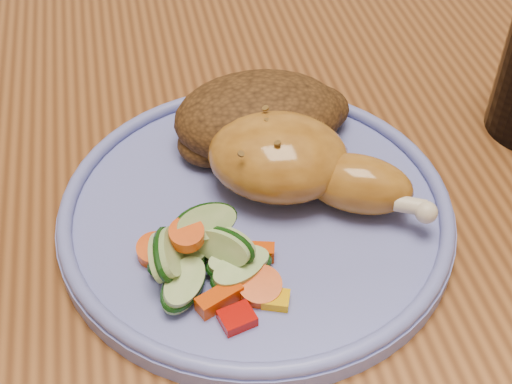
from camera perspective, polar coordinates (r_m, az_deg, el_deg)
dining_table at (r=0.59m, az=1.78°, el=-3.57°), size 0.90×1.40×0.75m
chair_far at (r=1.18m, az=-5.46°, el=13.06°), size 0.42×0.42×0.91m
plate at (r=0.48m, az=0.00°, el=-1.80°), size 0.26×0.26×0.01m
plate_rim at (r=0.47m, az=0.00°, el=-0.87°), size 0.26×0.26×0.01m
chicken_leg at (r=0.47m, az=3.31°, el=2.34°), size 0.15×0.12×0.05m
rice_pilaf at (r=0.52m, az=0.49°, el=5.97°), size 0.13×0.09×0.05m
vegetable_pile at (r=0.43m, az=-3.89°, el=-5.43°), size 0.09×0.09×0.05m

